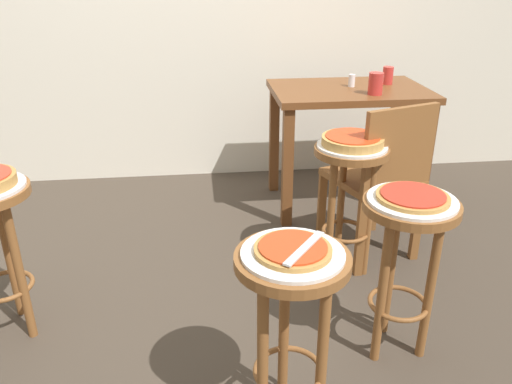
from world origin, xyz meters
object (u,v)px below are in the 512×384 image
at_px(serving_plate_rear, 352,146).
at_px(cup_near_edge, 376,84).
at_px(stool_rear, 349,183).
at_px(pizza_rear, 353,140).
at_px(pizza_middle, 413,196).
at_px(serving_plate_middle, 412,200).
at_px(cup_far_edge, 388,75).
at_px(stool_middle, 406,246).
at_px(wooden_chair, 381,176).
at_px(condiment_shaker, 352,81).
at_px(pizza_foreground, 293,249).
at_px(dining_table, 348,110).
at_px(pizza_server_knife, 304,248).
at_px(stool_foreground, 291,306).
at_px(serving_plate_foreground, 293,254).

bearing_deg(serving_plate_rear, cup_near_edge, 63.48).
distance_m(stool_rear, pizza_rear, 0.22).
bearing_deg(pizza_middle, stool_rear, 94.35).
bearing_deg(serving_plate_middle, cup_near_edge, 77.99).
xyz_separation_m(serving_plate_middle, cup_far_edge, (0.42, 1.47, 0.14)).
bearing_deg(cup_near_edge, cup_far_edge, 57.17).
relative_size(stool_middle, wooden_chair, 0.78).
bearing_deg(cup_far_edge, serving_plate_middle, -106.03).
relative_size(condiment_shaker, wooden_chair, 0.09).
xyz_separation_m(pizza_foreground, pizza_rear, (0.45, 0.92, 0.01)).
xyz_separation_m(pizza_foreground, wooden_chair, (0.64, 1.03, -0.22)).
bearing_deg(serving_plate_middle, dining_table, 83.37).
bearing_deg(cup_near_edge, serving_plate_rear, -116.52).
relative_size(pizza_middle, pizza_server_knife, 1.19).
bearing_deg(condiment_shaker, pizza_foreground, -111.26).
bearing_deg(dining_table, stool_rear, -104.81).
height_order(stool_rear, serving_plate_rear, serving_plate_rear).
relative_size(stool_foreground, dining_table, 0.71).
bearing_deg(stool_foreground, pizza_rear, 63.94).
relative_size(pizza_rear, condiment_shaker, 3.90).
relative_size(serving_plate_middle, pizza_middle, 1.24).
relative_size(pizza_middle, cup_far_edge, 2.45).
xyz_separation_m(stool_foreground, dining_table, (0.66, 1.70, 0.14)).
xyz_separation_m(serving_plate_rear, dining_table, (0.21, 0.78, -0.05)).
distance_m(serving_plate_rear, dining_table, 0.81).
xyz_separation_m(pizza_foreground, dining_table, (0.66, 1.70, -0.06)).
bearing_deg(pizza_rear, cup_far_edge, 61.55).
bearing_deg(pizza_server_knife, serving_plate_foreground, 94.61).
bearing_deg(serving_plate_middle, stool_foreground, -147.56).
bearing_deg(stool_middle, pizza_middle, 180.00).
bearing_deg(serving_plate_foreground, cup_far_edge, 62.77).
bearing_deg(stool_rear, cup_far_edge, 61.55).
bearing_deg(pizza_middle, condiment_shaker, 82.74).
relative_size(stool_rear, cup_far_edge, 6.23).
xyz_separation_m(cup_far_edge, pizza_server_knife, (-0.89, -1.80, -0.11)).
height_order(pizza_rear, wooden_chair, wooden_chair).
xyz_separation_m(serving_plate_foreground, condiment_shaker, (0.68, 1.74, 0.13)).
xyz_separation_m(serving_plate_rear, condiment_shaker, (0.23, 0.82, 0.13)).
distance_m(condiment_shaker, pizza_server_knife, 1.88).
height_order(pizza_rear, cup_near_edge, cup_near_edge).
height_order(stool_foreground, cup_far_edge, cup_far_edge).
relative_size(stool_rear, pizza_rear, 2.31).
height_order(cup_near_edge, pizza_server_knife, cup_near_edge).
bearing_deg(pizza_middle, wooden_chair, 78.13).
distance_m(stool_middle, serving_plate_middle, 0.19).
relative_size(cup_far_edge, wooden_chair, 0.13).
xyz_separation_m(stool_foreground, stool_rear, (0.45, 0.92, 0.00)).
distance_m(serving_plate_foreground, pizza_server_knife, 0.05).
height_order(serving_plate_middle, condiment_shaker, condiment_shaker).
xyz_separation_m(pizza_foreground, pizza_middle, (0.50, 0.31, 0.00)).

